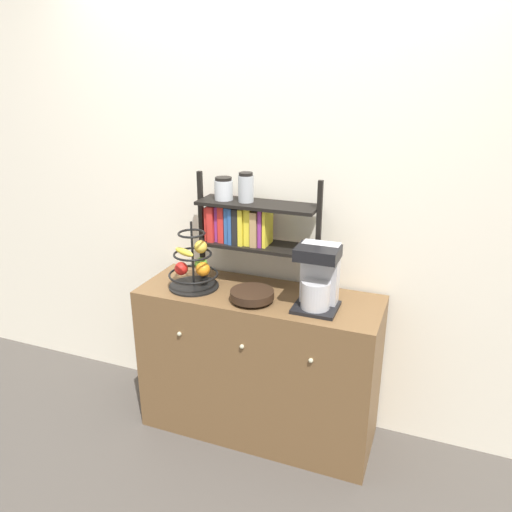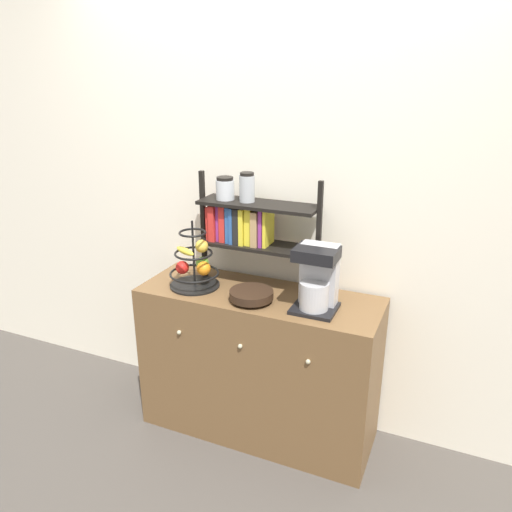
# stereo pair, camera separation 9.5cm
# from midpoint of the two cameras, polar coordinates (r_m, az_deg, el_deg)

# --- Properties ---
(ground_plane) EXTENTS (12.00, 12.00, 0.00)m
(ground_plane) POSITION_cam_midpoint_polar(r_m,az_deg,el_deg) (2.93, -2.44, -21.55)
(ground_plane) COLOR #47423D
(wall_back) EXTENTS (7.00, 0.05, 2.60)m
(wall_back) POSITION_cam_midpoint_polar(r_m,az_deg,el_deg) (2.73, 1.39, 6.42)
(wall_back) COLOR silver
(wall_back) RESTS_ON ground_plane
(sideboard) EXTENTS (1.29, 0.48, 0.85)m
(sideboard) POSITION_cam_midpoint_polar(r_m,az_deg,el_deg) (2.84, -0.68, -12.23)
(sideboard) COLOR brown
(sideboard) RESTS_ON ground_plane
(coffee_maker) EXTENTS (0.21, 0.20, 0.33)m
(coffee_maker) POSITION_cam_midpoint_polar(r_m,az_deg,el_deg) (2.44, 6.00, -2.49)
(coffee_maker) COLOR black
(coffee_maker) RESTS_ON sideboard
(fruit_stand) EXTENTS (0.27, 0.27, 0.37)m
(fruit_stand) POSITION_cam_midpoint_polar(r_m,az_deg,el_deg) (2.70, -8.09, -1.14)
(fruit_stand) COLOR black
(fruit_stand) RESTS_ON sideboard
(wooden_bowl) EXTENTS (0.22, 0.22, 0.06)m
(wooden_bowl) POSITION_cam_midpoint_polar(r_m,az_deg,el_deg) (2.54, -1.42, -4.50)
(wooden_bowl) COLOR black
(wooden_bowl) RESTS_ON sideboard
(shelf_hutch) EXTENTS (0.69, 0.20, 0.62)m
(shelf_hutch) POSITION_cam_midpoint_polar(r_m,az_deg,el_deg) (2.65, -2.41, 4.12)
(shelf_hutch) COLOR black
(shelf_hutch) RESTS_ON sideboard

